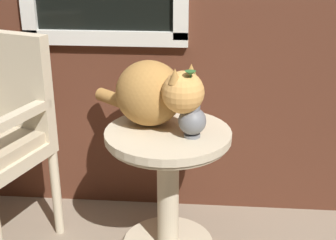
# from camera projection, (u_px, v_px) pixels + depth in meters

# --- Properties ---
(wicker_side_table) EXTENTS (0.54, 0.54, 0.59)m
(wicker_side_table) POSITION_uv_depth(u_px,v_px,m) (168.00, 170.00, 2.09)
(wicker_side_table) COLOR beige
(wicker_side_table) RESTS_ON ground_plane
(cat) EXTENTS (0.52, 0.45, 0.30)m
(cat) POSITION_uv_depth(u_px,v_px,m) (154.00, 93.00, 2.02)
(cat) COLOR #AD7A3D
(cat) RESTS_ON wicker_side_table
(pewter_vase_with_ivy) EXTENTS (0.12, 0.12, 0.29)m
(pewter_vase_with_ivy) POSITION_uv_depth(u_px,v_px,m) (192.00, 116.00, 1.93)
(pewter_vase_with_ivy) COLOR slate
(pewter_vase_with_ivy) RESTS_ON wicker_side_table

